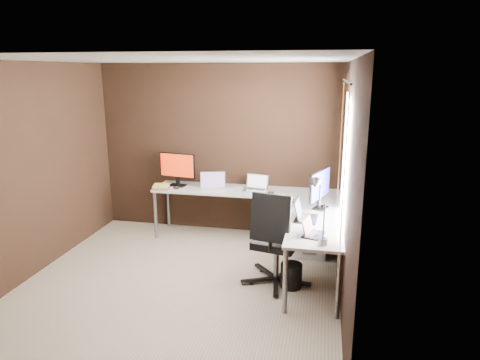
# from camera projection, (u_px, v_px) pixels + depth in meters

# --- Properties ---
(room) EXTENTS (3.60, 3.60, 2.50)m
(room) POSITION_uv_depth(u_px,v_px,m) (210.00, 176.00, 4.66)
(room) COLOR beige
(room) RESTS_ON ground
(desk) EXTENTS (2.65, 2.25, 0.73)m
(desk) POSITION_uv_depth(u_px,v_px,m) (266.00, 204.00, 5.64)
(desk) COLOR white
(desk) RESTS_ON ground
(drawer_pedestal) EXTENTS (0.42, 0.50, 0.60)m
(drawer_pedestal) POSITION_uv_depth(u_px,v_px,m) (311.00, 231.00, 5.72)
(drawer_pedestal) COLOR white
(drawer_pedestal) RESTS_ON ground
(monitor_left) EXTENTS (0.56, 0.20, 0.49)m
(monitor_left) POSITION_uv_depth(u_px,v_px,m) (177.00, 168.00, 6.29)
(monitor_left) COLOR black
(monitor_left) RESTS_ON desk
(monitor_right) EXTENTS (0.24, 0.56, 0.48)m
(monitor_right) POSITION_uv_depth(u_px,v_px,m) (320.00, 187.00, 5.25)
(monitor_right) COLOR black
(monitor_right) RESTS_ON desk
(laptop_white) EXTENTS (0.41, 0.33, 0.24)m
(laptop_white) POSITION_uv_depth(u_px,v_px,m) (213.00, 186.00, 6.16)
(laptop_white) COLOR white
(laptop_white) RESTS_ON desk
(laptop_silver) EXTENTS (0.36, 0.28, 0.22)m
(laptop_silver) POSITION_uv_depth(u_px,v_px,m) (256.00, 187.00, 6.10)
(laptop_silver) COLOR silver
(laptop_silver) RESTS_ON desk
(laptop_black_big) EXTENTS (0.27, 0.37, 0.23)m
(laptop_black_big) POSITION_uv_depth(u_px,v_px,m) (303.00, 215.00, 4.91)
(laptop_black_big) COLOR black
(laptop_black_big) RESTS_ON desk
(laptop_black_small) EXTENTS (0.25, 0.31, 0.18)m
(laptop_black_small) POSITION_uv_depth(u_px,v_px,m) (311.00, 231.00, 4.44)
(laptop_black_small) COLOR black
(laptop_black_small) RESTS_ON desk
(book_stack) EXTENTS (0.25, 0.21, 0.07)m
(book_stack) POSITION_uv_depth(u_px,v_px,m) (161.00, 187.00, 6.16)
(book_stack) COLOR #8D634C
(book_stack) RESTS_ON desk
(mouse_left) EXTENTS (0.11, 0.09, 0.04)m
(mouse_left) POSITION_uv_depth(u_px,v_px,m) (176.00, 188.00, 6.17)
(mouse_left) COLOR black
(mouse_left) RESTS_ON desk
(mouse_corner) EXTENTS (0.10, 0.08, 0.04)m
(mouse_corner) POSITION_uv_depth(u_px,v_px,m) (271.00, 193.00, 5.93)
(mouse_corner) COLOR black
(mouse_corner) RESTS_ON desk
(desk_lamp) EXTENTS (0.20, 0.24, 0.65)m
(desk_lamp) POSITION_uv_depth(u_px,v_px,m) (318.00, 202.00, 4.17)
(desk_lamp) COLOR slate
(desk_lamp) RESTS_ON desk
(office_chair) EXTENTS (0.63, 0.64, 1.12)m
(office_chair) POSITION_uv_depth(u_px,v_px,m) (275.00, 257.00, 4.88)
(office_chair) COLOR black
(office_chair) RESTS_ON ground
(wastebasket) EXTENTS (0.32, 0.32, 0.28)m
(wastebasket) POSITION_uv_depth(u_px,v_px,m) (291.00, 275.00, 4.84)
(wastebasket) COLOR black
(wastebasket) RESTS_ON ground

